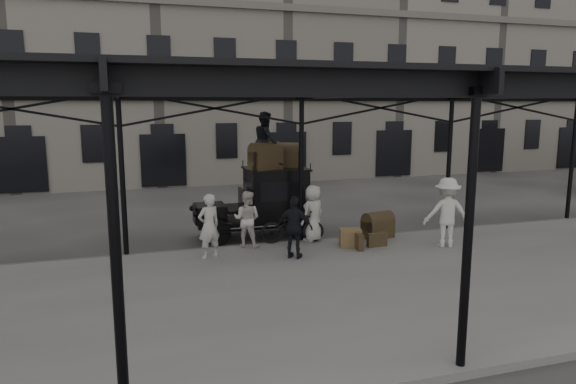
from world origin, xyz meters
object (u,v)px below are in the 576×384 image
taxi (266,199)px  porter_left (209,226)px  steamer_trunk_platform (378,227)px  bicycle (293,226)px  porter_official (295,227)px  steamer_trunk_roof_near (265,158)px

taxi → porter_left: bearing=-133.4°
steamer_trunk_platform → porter_left: bearing=172.2°
steamer_trunk_platform → bicycle: bearing=161.5°
porter_official → steamer_trunk_platform: size_ratio=1.83×
porter_left → taxi: bearing=-154.8°
porter_left → steamer_trunk_roof_near: (2.08, 2.04, 1.52)m
porter_left → bicycle: porter_left is taller
porter_official → steamer_trunk_roof_near: (-0.06, 2.76, 1.55)m
taxi → porter_left: size_ratio=2.13×
steamer_trunk_roof_near → porter_official: bearing=-108.6°
porter_left → steamer_trunk_platform: size_ratio=1.89×
taxi → steamer_trunk_platform: 3.58m
porter_official → steamer_trunk_roof_near: 3.17m
bicycle → steamer_trunk_platform: bearing=-87.0°
porter_left → steamer_trunk_platform: bearing=164.6°
steamer_trunk_roof_near → steamer_trunk_platform: 4.02m
taxi → steamer_trunk_platform: bearing=-29.9°
bicycle → porter_official: bearing=172.4°
porter_official → steamer_trunk_platform: porter_official is taller
porter_left → steamer_trunk_platform: 5.26m
taxi → steamer_trunk_platform: size_ratio=4.02×
taxi → steamer_trunk_platform: (3.04, -1.75, -0.72)m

